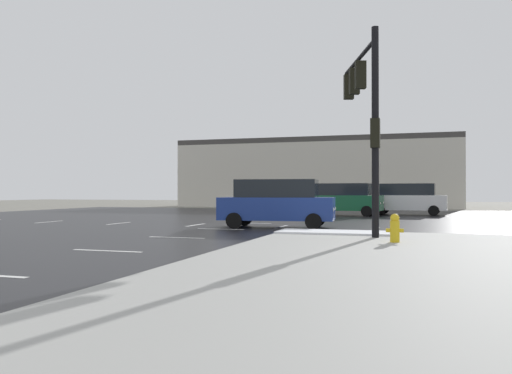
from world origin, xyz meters
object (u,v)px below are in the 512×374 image
object	(u,v)px
fire_hydrant	(395,228)
suv_blue	(277,202)
suv_green	(343,199)
suv_white	(408,198)
traffic_signal_mast	(364,102)

from	to	relation	value
fire_hydrant	suv_blue	xyz separation A→B (m)	(-5.08, 6.28, 0.55)
suv_green	suv_blue	size ratio (longest dim) A/B	1.00
fire_hydrant	suv_green	world-z (taller)	suv_green
suv_green	suv_white	bearing A→B (deg)	31.31
traffic_signal_mast	suv_green	world-z (taller)	traffic_signal_mast
traffic_signal_mast	fire_hydrant	xyz separation A→B (m)	(1.09, -2.74, -4.02)
suv_green	suv_white	world-z (taller)	same
suv_blue	traffic_signal_mast	bearing A→B (deg)	-47.23
fire_hydrant	suv_blue	world-z (taller)	suv_blue
suv_green	suv_blue	xyz separation A→B (m)	(-1.19, -11.69, 0.00)
suv_green	suv_white	size ratio (longest dim) A/B	1.00
fire_hydrant	suv_white	bearing A→B (deg)	90.06
suv_green	traffic_signal_mast	bearing A→B (deg)	-75.06
fire_hydrant	traffic_signal_mast	bearing A→B (deg)	111.67
suv_white	traffic_signal_mast	bearing A→B (deg)	-89.80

